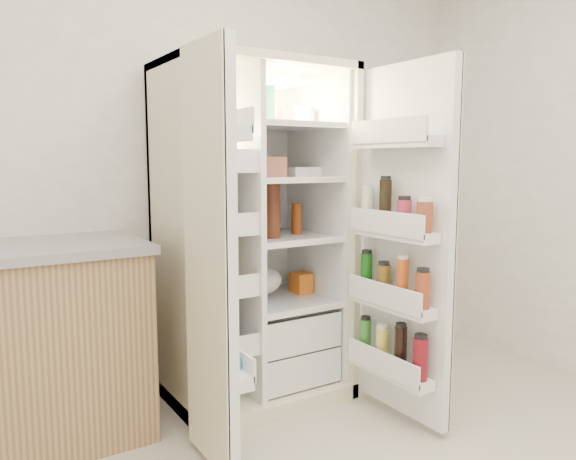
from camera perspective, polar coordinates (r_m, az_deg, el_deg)
wall_back at (r=3.20m, az=-10.33°, el=8.09°), size 4.00×0.02×2.70m
refrigerator at (r=3.03m, az=-3.84°, el=-3.30°), size 0.92×0.70×1.80m
freezer_door at (r=2.24m, az=-8.06°, el=-3.19°), size 0.15×0.40×1.72m
fridge_door at (r=2.72m, az=11.96°, el=-2.00°), size 0.17×0.58×1.72m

